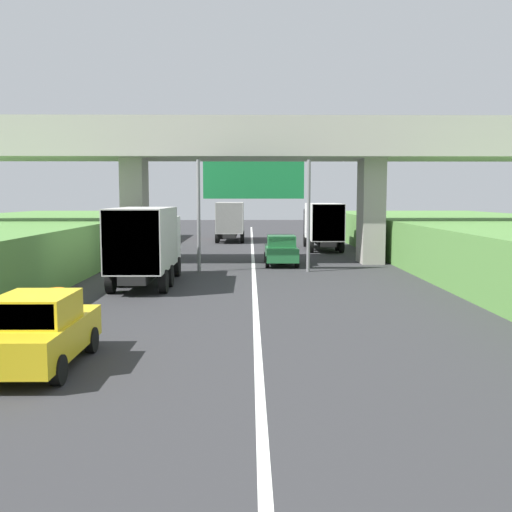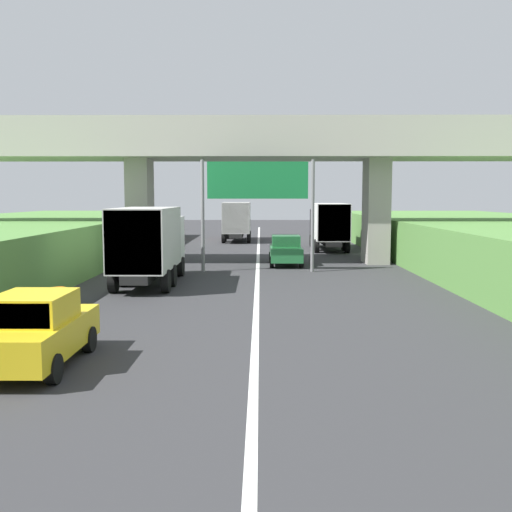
{
  "view_description": "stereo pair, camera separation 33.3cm",
  "coord_description": "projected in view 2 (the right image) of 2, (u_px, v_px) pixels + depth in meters",
  "views": [
    {
      "loc": [
        -0.2,
        0.55,
        3.89
      ],
      "look_at": [
        0.0,
        19.18,
        2.0
      ],
      "focal_mm": 40.81,
      "sensor_mm": 36.0,
      "label": 1
    },
    {
      "loc": [
        0.13,
        0.55,
        3.89
      ],
      "look_at": [
        0.0,
        19.18,
        2.0
      ],
      "focal_mm": 40.81,
      "sensor_mm": 36.0,
      "label": 2
    }
  ],
  "objects": [
    {
      "name": "lane_centre_stripe",
      "position": [
        257.0,
        279.0,
        27.59
      ],
      "size": [
        0.2,
        95.78,
        0.01
      ],
      "primitive_type": "cube",
      "color": "white",
      "rests_on": "ground"
    },
    {
      "name": "truck_black",
      "position": [
        328.0,
        224.0,
        42.83
      ],
      "size": [
        2.44,
        7.3,
        3.44
      ],
      "color": "black",
      "rests_on": "ground"
    },
    {
      "name": "overpass_bridge",
      "position": [
        258.0,
        155.0,
        33.89
      ],
      "size": [
        40.0,
        4.8,
        8.31
      ],
      "color": "#ADA89E",
      "rests_on": "ground"
    },
    {
      "name": "overhead_highway_sign",
      "position": [
        258.0,
        188.0,
        29.96
      ],
      "size": [
        5.88,
        0.18,
        5.81
      ],
      "color": "slate",
      "rests_on": "ground"
    },
    {
      "name": "construction_barrel_2",
      "position": [
        8.0,
        325.0,
        15.67
      ],
      "size": [
        0.57,
        0.57,
        0.9
      ],
      "color": "orange",
      "rests_on": "ground"
    },
    {
      "name": "truck_red",
      "position": [
        237.0,
        219.0,
        51.4
      ],
      "size": [
        2.44,
        7.3,
        3.44
      ],
      "color": "black",
      "rests_on": "ground"
    },
    {
      "name": "truck_white",
      "position": [
        150.0,
        241.0,
        25.75
      ],
      "size": [
        2.44,
        7.3,
        3.44
      ],
      "color": "black",
      "rests_on": "ground"
    },
    {
      "name": "car_green",
      "position": [
        286.0,
        250.0,
        33.29
      ],
      "size": [
        1.86,
        4.1,
        1.72
      ],
      "color": "#236B38",
      "rests_on": "ground"
    },
    {
      "name": "construction_barrel_3",
      "position": [
        58.0,
        301.0,
        19.3
      ],
      "size": [
        0.57,
        0.57,
        0.9
      ],
      "color": "orange",
      "rests_on": "ground"
    },
    {
      "name": "car_yellow",
      "position": [
        36.0,
        330.0,
        13.29
      ],
      "size": [
        1.86,
        4.1,
        1.72
      ],
      "color": "gold",
      "rests_on": "ground"
    }
  ]
}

